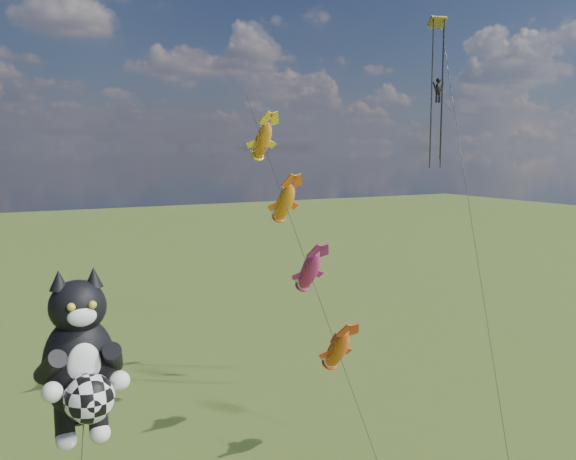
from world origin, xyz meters
name	(u,v)px	position (x,y,z in m)	size (l,w,h in m)	color
cat_kite_rig	(81,360)	(-1.90, -0.25, 8.80)	(3.06, 4.34, 11.90)	brown
fish_windsock_rig	(297,237)	(11.85, 9.46, 10.92)	(1.02, 15.97, 19.44)	brown
parafoil_rig	(439,85)	(22.44, 9.95, 19.88)	(8.68, 15.82, 25.24)	brown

